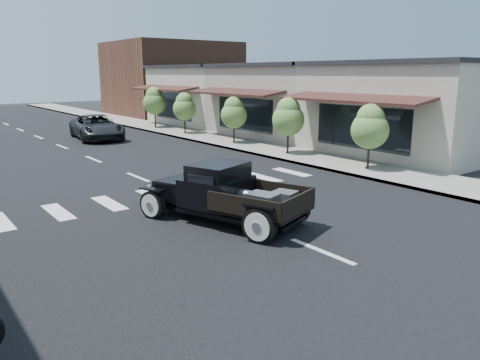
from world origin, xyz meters
TOP-DOWN VIEW (x-y plane):
  - ground at (0.00, 0.00)m, footprint 120.00×120.00m
  - road at (0.00, 15.00)m, footprint 14.00×80.00m
  - road_markings at (0.00, 10.00)m, footprint 12.00×60.00m
  - sidewalk_right at (8.50, 15.00)m, footprint 3.00×80.00m
  - storefront_near at (15.00, 4.00)m, footprint 10.00×9.00m
  - storefront_mid at (15.00, 13.00)m, footprint 10.00×9.00m
  - storefront_far at (15.00, 22.00)m, footprint 10.00×9.00m
  - far_building_right at (15.50, 32.00)m, footprint 11.00×10.00m
  - small_tree_a at (8.30, 2.18)m, footprint 1.57×1.57m
  - small_tree_b at (8.30, 7.18)m, footprint 1.61×1.61m
  - small_tree_c at (8.30, 11.78)m, footprint 1.52×1.52m
  - small_tree_d at (8.30, 17.37)m, footprint 1.55×1.55m
  - small_tree_e at (8.30, 21.72)m, footprint 1.71×1.71m
  - hotrod_pickup at (-0.49, 0.24)m, footprint 3.80×5.40m
  - second_car at (2.74, 18.82)m, footprint 3.24×5.78m

SIDE VIEW (x-z plane):
  - ground at x=0.00m, z-range 0.00..0.00m
  - road_markings at x=0.00m, z-range -0.03..0.03m
  - road at x=0.00m, z-range 0.00..0.02m
  - sidewalk_right at x=8.50m, z-range 0.00..0.15m
  - second_car at x=2.74m, z-range 0.00..1.52m
  - hotrod_pickup at x=-0.49m, z-range 0.00..1.70m
  - small_tree_c at x=8.30m, z-range 0.15..2.69m
  - small_tree_d at x=8.30m, z-range 0.15..2.73m
  - small_tree_a at x=8.30m, z-range 0.15..2.77m
  - small_tree_b at x=8.30m, z-range 0.15..2.83m
  - small_tree_e at x=8.30m, z-range 0.15..2.99m
  - storefront_near at x=15.00m, z-range 0.00..4.50m
  - storefront_mid at x=15.00m, z-range 0.00..4.50m
  - storefront_far at x=15.00m, z-range 0.00..4.50m
  - far_building_right at x=15.50m, z-range 0.00..7.00m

